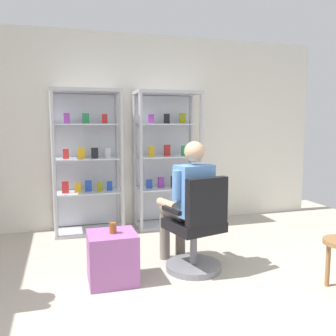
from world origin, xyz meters
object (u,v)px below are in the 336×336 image
object	(u,v)px
office_chair	(197,233)
seated_shopkeeper	(188,198)
tea_glass	(113,228)
display_cabinet_left	(87,161)
display_cabinet_right	(166,159)
storage_crate	(112,257)

from	to	relation	value
office_chair	seated_shopkeeper	bearing A→B (deg)	104.11
seated_shopkeeper	tea_glass	bearing A→B (deg)	-167.80
seated_shopkeeper	display_cabinet_left	bearing A→B (deg)	119.87
display_cabinet_right	tea_glass	bearing A→B (deg)	-120.56
office_chair	storage_crate	size ratio (longest dim) A/B	2.06
display_cabinet_left	display_cabinet_right	distance (m)	1.10
office_chair	seated_shopkeeper	distance (m)	0.36
tea_glass	storage_crate	bearing A→B (deg)	132.19
seated_shopkeeper	storage_crate	distance (m)	0.94
display_cabinet_right	office_chair	bearing A→B (deg)	-96.14
storage_crate	display_cabinet_right	bearing A→B (deg)	59.03
display_cabinet_left	seated_shopkeeper	world-z (taller)	display_cabinet_left
storage_crate	seated_shopkeeper	bearing A→B (deg)	11.30
display_cabinet_right	seated_shopkeeper	size ratio (longest dim) A/B	1.47
display_cabinet_left	storage_crate	distance (m)	1.84
display_cabinet_left	office_chair	distance (m)	2.00
office_chair	display_cabinet_right	bearing A→B (deg)	83.86
storage_crate	tea_glass	distance (m)	0.28
office_chair	tea_glass	world-z (taller)	office_chair
office_chair	seated_shopkeeper	world-z (taller)	seated_shopkeeper
display_cabinet_left	office_chair	world-z (taller)	display_cabinet_left
storage_crate	tea_glass	size ratio (longest dim) A/B	4.71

